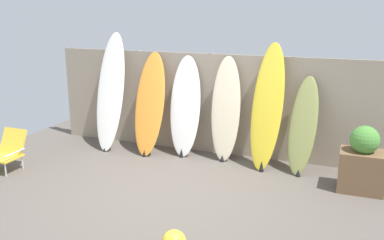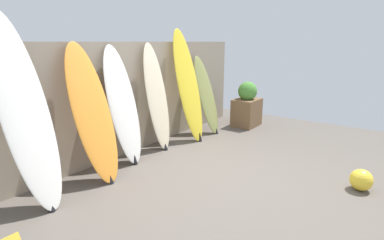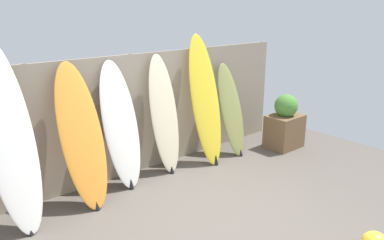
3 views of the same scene
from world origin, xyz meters
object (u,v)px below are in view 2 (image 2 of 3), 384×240
(surfboard_white_2, at_px, (123,106))
(surfboard_white_0, at_px, (25,113))
(surfboard_olive_5, at_px, (206,95))
(planter_box, at_px, (247,107))
(surfboard_cream_3, at_px, (157,98))
(surfboard_orange_1, at_px, (93,114))
(beach_ball, at_px, (361,180))
(surfboard_yellow_4, at_px, (188,86))

(surfboard_white_2, bearing_deg, surfboard_white_0, -175.35)
(surfboard_olive_5, distance_m, planter_box, 1.07)
(surfboard_cream_3, bearing_deg, surfboard_orange_1, -174.08)
(surfboard_white_2, distance_m, surfboard_cream_3, 0.75)
(surfboard_white_0, xyz_separation_m, surfboard_cream_3, (2.19, 0.12, -0.17))
(surfboard_orange_1, height_order, beach_ball, surfboard_orange_1)
(surfboard_orange_1, distance_m, beach_ball, 3.48)
(surfboard_white_2, height_order, surfboard_cream_3, surfboard_cream_3)
(surfboard_white_0, distance_m, surfboard_cream_3, 2.20)
(surfboard_white_0, xyz_separation_m, beach_ball, (2.54, -2.95, -0.93))
(beach_ball, bearing_deg, surfboard_white_2, 109.60)
(surfboard_cream_3, relative_size, surfboard_yellow_4, 0.88)
(surfboard_cream_3, height_order, surfboard_yellow_4, surfboard_yellow_4)
(surfboard_white_0, relative_size, surfboard_olive_5, 1.39)
(surfboard_white_0, distance_m, surfboard_yellow_4, 2.92)
(surfboard_cream_3, distance_m, surfboard_olive_5, 1.33)
(surfboard_orange_1, bearing_deg, planter_box, -7.09)
(surfboard_white_0, bearing_deg, surfboard_cream_3, 3.20)
(surfboard_cream_3, bearing_deg, surfboard_yellow_4, -8.32)
(surfboard_orange_1, relative_size, surfboard_yellow_4, 0.89)
(surfboard_white_0, height_order, surfboard_white_2, surfboard_white_0)
(surfboard_cream_3, bearing_deg, surfboard_white_2, -179.61)
(surfboard_white_0, height_order, planter_box, surfboard_white_0)
(surfboard_white_0, distance_m, surfboard_olive_5, 3.52)
(planter_box, bearing_deg, surfboard_orange_1, 172.91)
(surfboard_white_0, relative_size, beach_ball, 7.94)
(planter_box, height_order, beach_ball, planter_box)
(surfboard_olive_5, distance_m, beach_ball, 3.17)
(surfboard_white_0, relative_size, planter_box, 2.20)
(surfboard_white_0, xyz_separation_m, surfboard_yellow_4, (2.92, 0.02, -0.05))
(surfboard_white_2, distance_m, surfboard_olive_5, 2.07)
(surfboard_orange_1, bearing_deg, surfboard_white_0, 178.58)
(surfboard_white_0, height_order, surfboard_yellow_4, surfboard_white_0)
(surfboard_white_0, xyz_separation_m, surfboard_olive_5, (3.50, -0.00, -0.30))
(surfboard_white_2, relative_size, surfboard_cream_3, 0.99)
(surfboard_white_2, height_order, surfboard_yellow_4, surfboard_yellow_4)
(surfboard_olive_5, bearing_deg, surfboard_white_0, 179.99)
(surfboard_white_0, height_order, surfboard_orange_1, surfboard_white_0)
(surfboard_olive_5, bearing_deg, beach_ball, -108.18)
(surfboard_orange_1, xyz_separation_m, beach_ball, (1.72, -2.93, -0.76))
(surfboard_orange_1, height_order, surfboard_cream_3, surfboard_orange_1)
(surfboard_orange_1, height_order, planter_box, surfboard_orange_1)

